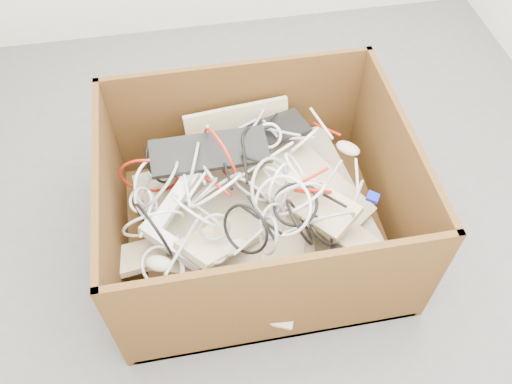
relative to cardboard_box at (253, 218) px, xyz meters
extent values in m
plane|color=#515154|center=(0.22, 0.11, -0.15)|extent=(3.00, 3.00, 0.00)
cube|color=#3E1E0F|center=(0.02, 0.00, -0.14)|extent=(1.17, 0.98, 0.03)
cube|color=#3E1E0F|center=(0.02, 0.48, 0.14)|extent=(1.17, 0.03, 0.59)
cube|color=#3E1E0F|center=(0.02, -0.48, 0.14)|extent=(1.17, 0.02, 0.59)
cube|color=#3E1E0F|center=(0.59, 0.00, 0.14)|extent=(0.03, 0.93, 0.59)
cube|color=#3E1E0F|center=(-0.56, 0.00, 0.14)|extent=(0.02, 0.93, 0.59)
cube|color=tan|center=(0.02, 0.02, -0.07)|extent=(1.03, 0.89, 0.19)
cube|color=tan|center=(-0.08, -0.05, 0.01)|extent=(0.74, 0.66, 0.20)
cube|color=tan|center=(-0.22, 0.17, 0.02)|extent=(0.49, 0.29, 0.07)
cube|color=tan|center=(0.32, 0.07, 0.08)|extent=(0.40, 0.47, 0.15)
cube|color=tan|center=(0.06, -0.27, 0.04)|extent=(0.32, 0.48, 0.14)
cube|color=tan|center=(-0.39, -0.13, 0.05)|extent=(0.49, 0.24, 0.11)
cube|color=tan|center=(0.31, -0.17, 0.09)|extent=(0.35, 0.47, 0.20)
cube|color=tan|center=(0.00, 0.38, 0.19)|extent=(0.47, 0.10, 0.17)
cube|color=tan|center=(-0.11, -0.14, 0.12)|extent=(0.44, 0.39, 0.24)
cube|color=tan|center=(0.19, -0.06, 0.18)|extent=(0.40, 0.47, 0.13)
cube|color=black|center=(0.05, 0.25, 0.22)|extent=(0.49, 0.28, 0.06)
cube|color=black|center=(-0.15, 0.14, 0.30)|extent=(0.46, 0.17, 0.06)
ellipsoid|color=#BDB298|center=(-0.29, 0.03, 0.19)|extent=(0.13, 0.11, 0.04)
ellipsoid|color=#BDB298|center=(0.44, 0.15, 0.19)|extent=(0.12, 0.12, 0.04)
ellipsoid|color=#BDB298|center=(-0.12, -0.24, 0.17)|extent=(0.12, 0.10, 0.04)
ellipsoid|color=#BDB298|center=(0.15, -0.03, 0.28)|extent=(0.10, 0.12, 0.04)
ellipsoid|color=#BDB298|center=(-0.24, 0.22, 0.24)|extent=(0.12, 0.09, 0.04)
ellipsoid|color=black|center=(0.29, -0.31, 0.13)|extent=(0.12, 0.12, 0.04)
ellipsoid|color=#BDB298|center=(-0.39, -0.26, 0.18)|extent=(0.12, 0.10, 0.04)
cube|color=silver|center=(-0.31, -0.02, 0.22)|extent=(0.24, 0.26, 0.12)
cube|color=silver|center=(-0.34, -0.19, 0.18)|extent=(0.24, 0.23, 0.09)
cube|color=#0C18B4|center=(0.44, -0.14, 0.22)|extent=(0.06, 0.06, 0.03)
torus|color=black|center=(0.13, -0.17, 0.29)|extent=(0.21, 0.20, 0.11)
torus|color=#9A9AA0|center=(-0.17, -0.19, 0.25)|extent=(0.17, 0.07, 0.16)
torus|color=silver|center=(-0.37, 0.10, 0.20)|extent=(0.20, 0.24, 0.27)
torus|color=silver|center=(0.17, 0.03, 0.27)|extent=(0.10, 0.17, 0.15)
torus|color=black|center=(0.14, -0.20, 0.22)|extent=(0.11, 0.25, 0.23)
torus|color=#9A9AA0|center=(-0.02, -0.07, 0.29)|extent=(0.17, 0.14, 0.20)
torus|color=silver|center=(-0.40, -0.08, 0.18)|extent=(0.31, 0.13, 0.30)
torus|color=silver|center=(-0.44, 0.02, 0.20)|extent=(0.11, 0.11, 0.09)
torus|color=#9A9AA0|center=(0.25, -0.22, 0.23)|extent=(0.26, 0.11, 0.24)
torus|color=#9A9AA0|center=(-0.21, -0.26, 0.19)|extent=(0.14, 0.13, 0.10)
torus|color=silver|center=(0.09, -0.03, 0.29)|extent=(0.13, 0.13, 0.17)
torus|color=#9A9AA0|center=(-0.23, 0.11, 0.24)|extent=(0.10, 0.33, 0.33)
torus|color=silver|center=(0.08, -0.08, 0.31)|extent=(0.16, 0.18, 0.23)
torus|color=silver|center=(-0.15, -0.06, 0.30)|extent=(0.30, 0.22, 0.25)
torus|color=black|center=(0.04, 0.16, 0.28)|extent=(0.14, 0.18, 0.15)
torus|color=#B21C0C|center=(-0.24, 0.29, 0.17)|extent=(0.22, 0.09, 0.23)
torus|color=black|center=(0.03, 0.06, 0.30)|extent=(0.18, 0.15, 0.12)
torus|color=#B21C0C|center=(-0.11, 0.12, 0.29)|extent=(0.13, 0.24, 0.26)
torus|color=silver|center=(-0.23, -0.10, 0.24)|extent=(0.24, 0.20, 0.25)
torus|color=black|center=(-0.40, -0.13, 0.20)|extent=(0.17, 0.29, 0.33)
torus|color=black|center=(-0.07, -0.26, 0.31)|extent=(0.17, 0.21, 0.24)
torus|color=#B21C0C|center=(0.21, -0.11, 0.27)|extent=(0.20, 0.13, 0.17)
torus|color=silver|center=(0.07, -0.19, 0.33)|extent=(0.27, 0.25, 0.21)
torus|color=#B21C0C|center=(-0.40, 0.14, 0.19)|extent=(0.28, 0.08, 0.29)
torus|color=#9A9AA0|center=(-0.22, 0.13, 0.25)|extent=(0.13, 0.13, 0.10)
torus|color=silver|center=(-0.34, 0.26, 0.20)|extent=(0.13, 0.14, 0.11)
torus|color=#9A9AA0|center=(0.01, -0.26, 0.26)|extent=(0.07, 0.17, 0.17)
torus|color=black|center=(-0.35, 0.23, 0.18)|extent=(0.15, 0.23, 0.19)
torus|color=silver|center=(0.15, -0.13, 0.28)|extent=(0.28, 0.06, 0.27)
torus|color=black|center=(-0.29, 0.21, 0.21)|extent=(0.10, 0.13, 0.16)
torus|color=#9A9AA0|center=(-0.38, -0.28, 0.18)|extent=(0.16, 0.19, 0.13)
torus|color=silver|center=(-0.17, 0.27, 0.23)|extent=(0.12, 0.18, 0.16)
torus|color=silver|center=(0.10, 0.19, 0.29)|extent=(0.15, 0.11, 0.13)
torus|color=#9A9AA0|center=(0.04, -0.20, 0.24)|extent=(0.16, 0.14, 0.16)
torus|color=silver|center=(-0.26, 0.19, 0.23)|extent=(0.16, 0.23, 0.19)
torus|color=silver|center=(0.24, 0.16, 0.26)|extent=(0.19, 0.16, 0.22)
torus|color=#9A9AA0|center=(0.04, -0.11, 0.33)|extent=(0.23, 0.20, 0.25)
torus|color=#9A9AA0|center=(-0.20, 0.01, 0.22)|extent=(0.19, 0.15, 0.20)
torus|color=silver|center=(0.16, -0.12, 0.25)|extent=(0.28, 0.24, 0.21)
torus|color=black|center=(0.21, -0.24, 0.20)|extent=(0.14, 0.19, 0.15)
torus|color=#9A9AA0|center=(-0.42, -0.02, 0.23)|extent=(0.10, 0.18, 0.16)
torus|color=#9A9AA0|center=(-0.37, 0.08, 0.22)|extent=(0.26, 0.34, 0.26)
cylinder|color=silver|center=(-0.42, -0.08, 0.22)|extent=(0.07, 0.15, 0.04)
cylinder|color=#9A9AA0|center=(0.26, -0.06, 0.21)|extent=(0.21, 0.21, 0.09)
cylinder|color=silver|center=(-0.26, 0.17, 0.23)|extent=(0.09, 0.16, 0.05)
cylinder|color=#9A9AA0|center=(-0.31, -0.27, 0.15)|extent=(0.03, 0.26, 0.03)
cylinder|color=silver|center=(0.06, 0.08, 0.26)|extent=(0.25, 0.10, 0.08)
cylinder|color=#9A9AA0|center=(-0.29, 0.12, 0.21)|extent=(0.24, 0.10, 0.08)
cylinder|color=#B21C0C|center=(0.23, -0.03, 0.26)|extent=(0.13, 0.04, 0.05)
cylinder|color=#9A9AA0|center=(0.09, 0.11, 0.25)|extent=(0.08, 0.15, 0.06)
cylinder|color=#9A9AA0|center=(0.16, 0.21, 0.23)|extent=(0.28, 0.06, 0.02)
cylinder|color=#B21C0C|center=(-0.19, 0.06, 0.25)|extent=(0.20, 0.24, 0.02)
cylinder|color=silver|center=(-0.33, 0.22, 0.17)|extent=(0.04, 0.14, 0.02)
cylinder|color=silver|center=(0.34, 0.26, 0.25)|extent=(0.05, 0.22, 0.04)
cylinder|color=black|center=(-0.10, 0.00, 0.30)|extent=(0.02, 0.14, 0.02)
cylinder|color=silver|center=(0.43, 0.01, 0.18)|extent=(0.06, 0.19, 0.02)
cylinder|color=silver|center=(-0.22, 0.11, 0.25)|extent=(0.21, 0.02, 0.08)
cylinder|color=#9A9AA0|center=(0.12, 0.25, 0.26)|extent=(0.05, 0.13, 0.05)
cylinder|color=#9A9AA0|center=(-0.19, 0.09, 0.29)|extent=(0.07, 0.23, 0.09)
cylinder|color=black|center=(-0.01, -0.21, 0.28)|extent=(0.13, 0.18, 0.06)
cylinder|color=silver|center=(-0.20, -0.01, 0.30)|extent=(0.10, 0.18, 0.06)
cylinder|color=silver|center=(0.15, -0.23, 0.23)|extent=(0.16, 0.05, 0.04)
cylinder|color=silver|center=(-0.26, 0.04, 0.27)|extent=(0.03, 0.26, 0.05)
cylinder|color=#9A9AA0|center=(-0.25, 0.17, 0.25)|extent=(0.10, 0.16, 0.03)
cylinder|color=#9A9AA0|center=(-0.06, -0.27, 0.25)|extent=(0.13, 0.09, 0.03)
cylinder|color=silver|center=(-0.30, 0.18, 0.20)|extent=(0.20, 0.11, 0.04)
cylinder|color=black|center=(0.10, 0.27, 0.27)|extent=(0.15, 0.16, 0.05)
cylinder|color=silver|center=(-0.20, 0.08, 0.26)|extent=(0.05, 0.15, 0.02)
cylinder|color=#9A9AA0|center=(0.01, 0.31, 0.24)|extent=(0.13, 0.06, 0.02)
cylinder|color=#B21C0C|center=(0.39, 0.30, 0.16)|extent=(0.10, 0.13, 0.04)
cylinder|color=black|center=(0.06, 0.25, 0.27)|extent=(0.17, 0.03, 0.04)
cylinder|color=#9A9AA0|center=(-0.29, -0.23, 0.24)|extent=(0.16, 0.24, 0.02)
cylinder|color=black|center=(0.23, -0.10, 0.25)|extent=(0.18, 0.21, 0.04)
cylinder|color=#9A9AA0|center=(0.14, 0.22, 0.27)|extent=(0.17, 0.12, 0.04)
cylinder|color=black|center=(0.00, -0.20, 0.27)|extent=(0.09, 0.19, 0.07)
cylinder|color=#9A9AA0|center=(0.06, 0.29, 0.26)|extent=(0.12, 0.22, 0.07)
cylinder|color=black|center=(-0.03, 0.01, 0.34)|extent=(0.03, 0.21, 0.04)
camera|label=1|loc=(-0.22, -1.27, 1.85)|focal=37.36mm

